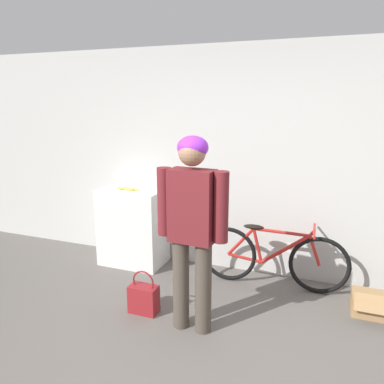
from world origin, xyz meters
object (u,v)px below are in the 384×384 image
(banana, at_px, (128,189))
(cardboard_box, at_px, (380,305))
(person, at_px, (192,219))
(handbag, at_px, (144,298))
(bicycle, at_px, (272,257))

(banana, height_order, cardboard_box, banana)
(person, relative_size, handbag, 4.00)
(bicycle, distance_m, banana, 1.84)
(bicycle, bearing_deg, cardboard_box, -13.48)
(handbag, xyz_separation_m, cardboard_box, (2.12, 0.75, -0.05))
(banana, relative_size, cardboard_box, 0.60)
(person, distance_m, cardboard_box, 2.02)
(person, bearing_deg, banana, 143.20)
(banana, distance_m, cardboard_box, 2.93)
(handbag, relative_size, cardboard_box, 0.85)
(person, xyz_separation_m, bicycle, (0.53, 1.04, -0.68))
(person, distance_m, handbag, 1.02)
(banana, xyz_separation_m, handbag, (0.67, -0.93, -0.82))
(bicycle, relative_size, handbag, 3.73)
(banana, xyz_separation_m, cardboard_box, (2.79, -0.18, -0.87))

